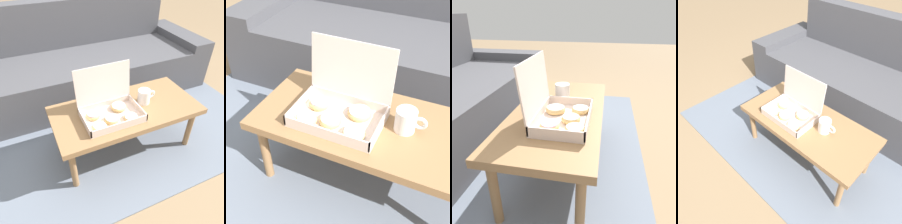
# 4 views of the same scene
# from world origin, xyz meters

# --- Properties ---
(ground_plane) EXTENTS (12.00, 12.00, 0.00)m
(ground_plane) POSITION_xyz_m (0.00, 0.00, 0.00)
(ground_plane) COLOR #937756
(area_rug) EXTENTS (2.63, 1.90, 0.01)m
(area_rug) POSITION_xyz_m (0.00, 0.30, 0.01)
(area_rug) COLOR slate
(area_rug) RESTS_ON ground_plane
(couch) EXTENTS (2.51, 0.89, 0.89)m
(couch) POSITION_xyz_m (0.00, 0.85, 0.29)
(couch) COLOR #4C4C51
(couch) RESTS_ON ground_plane
(coffee_table) EXTENTS (1.06, 0.50, 0.40)m
(coffee_table) POSITION_xyz_m (0.00, -0.11, 0.36)
(coffee_table) COLOR #997047
(coffee_table) RESTS_ON ground_plane
(pastry_box) EXTENTS (0.40, 0.30, 0.32)m
(pastry_box) POSITION_xyz_m (-0.14, -0.14, 0.45)
(pastry_box) COLOR silver
(pastry_box) RESTS_ON coffee_table
(coffee_mug) EXTENTS (0.14, 0.09, 0.10)m
(coffee_mug) POSITION_xyz_m (0.15, -0.10, 0.45)
(coffee_mug) COLOR white
(coffee_mug) RESTS_ON coffee_table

